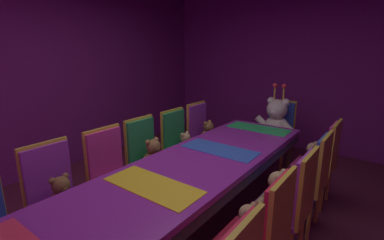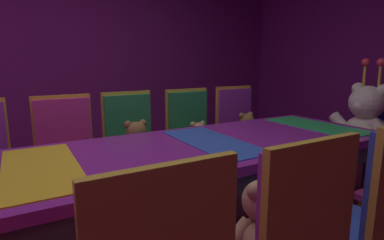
% 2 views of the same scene
% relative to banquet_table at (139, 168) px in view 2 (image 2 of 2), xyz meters
% --- Properties ---
extents(wall_left, '(0.12, 6.40, 2.80)m').
position_rel_banquet_table_xyz_m(wall_left, '(-2.60, 0.00, 0.74)').
color(wall_left, '#721E72').
rests_on(wall_left, ground_plane).
extents(banquet_table, '(0.90, 3.35, 0.75)m').
position_rel_banquet_table_xyz_m(banquet_table, '(0.00, 0.00, 0.00)').
color(banquet_table, purple).
rests_on(banquet_table, ground_plane).
extents(chair_left_2, '(0.42, 0.41, 0.98)m').
position_rel_banquet_table_xyz_m(chair_left_2, '(-0.81, -0.26, -0.06)').
color(chair_left_2, '#CC338C').
rests_on(chair_left_2, ground_plane).
extents(chair_left_3, '(0.42, 0.41, 0.98)m').
position_rel_banquet_table_xyz_m(chair_left_3, '(-0.83, 0.24, -0.06)').
color(chair_left_3, '#268C4C').
rests_on(chair_left_3, ground_plane).
extents(teddy_left_3, '(0.26, 0.34, 0.32)m').
position_rel_banquet_table_xyz_m(teddy_left_3, '(-0.69, 0.24, -0.06)').
color(teddy_left_3, olive).
rests_on(teddy_left_3, chair_left_3).
extents(chair_left_4, '(0.42, 0.41, 0.98)m').
position_rel_banquet_table_xyz_m(chair_left_4, '(-0.82, 0.79, -0.06)').
color(chair_left_4, '#268C4C').
rests_on(chair_left_4, ground_plane).
extents(teddy_left_4, '(0.22, 0.28, 0.26)m').
position_rel_banquet_table_xyz_m(teddy_left_4, '(-0.67, 0.79, -0.09)').
color(teddy_left_4, tan).
rests_on(teddy_left_4, chair_left_4).
extents(chair_left_5, '(0.42, 0.41, 0.98)m').
position_rel_banquet_table_xyz_m(chair_left_5, '(-0.84, 1.33, -0.06)').
color(chair_left_5, purple).
rests_on(chair_left_5, ground_plane).
extents(teddy_left_5, '(0.24, 0.31, 0.29)m').
position_rel_banquet_table_xyz_m(teddy_left_5, '(-0.69, 1.33, -0.07)').
color(teddy_left_5, olive).
rests_on(teddy_left_5, chair_left_5).
extents(teddy_right_3, '(0.27, 0.34, 0.32)m').
position_rel_banquet_table_xyz_m(teddy_right_3, '(0.69, 0.25, -0.06)').
color(teddy_right_3, tan).
rests_on(teddy_right_3, chair_right_3).
extents(chair_right_4, '(0.42, 0.41, 0.98)m').
position_rel_banquet_table_xyz_m(chair_right_4, '(0.84, 0.80, -0.06)').
color(chair_right_4, '#2D47B2').
rests_on(chair_right_4, ground_plane).
extents(throne_chair, '(0.41, 0.42, 0.98)m').
position_rel_banquet_table_xyz_m(throne_chair, '(0.00, 2.22, -0.06)').
color(throne_chair, '#2D47B2').
rests_on(throne_chair, ground_plane).
extents(king_teddy_bear, '(0.62, 0.48, 0.79)m').
position_rel_banquet_table_xyz_m(king_teddy_bear, '(0.00, 2.05, 0.05)').
color(king_teddy_bear, silver).
rests_on(king_teddy_bear, throne_chair).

